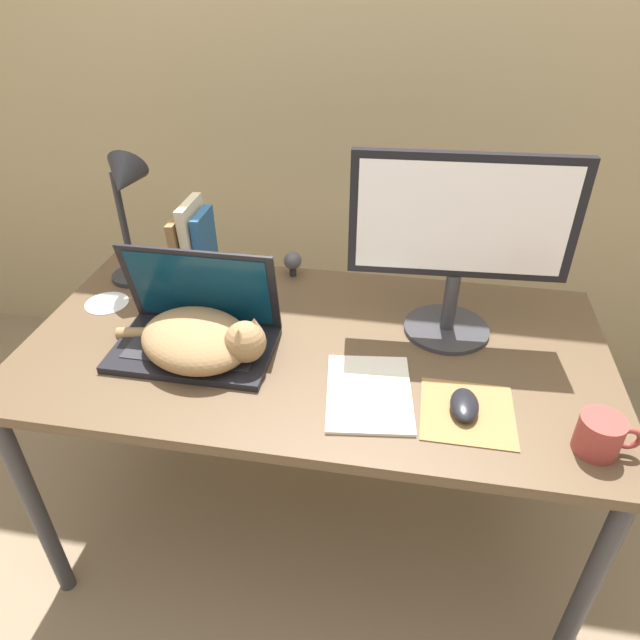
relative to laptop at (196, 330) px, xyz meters
name	(u,v)px	position (x,y,z in m)	size (l,w,h in m)	color
wall_back	(365,38)	(0.29, 1.03, 0.52)	(8.00, 0.05, 2.60)	tan
desk	(314,365)	(0.29, 0.06, -0.12)	(1.46, 0.76, 0.73)	brown
laptop	(196,330)	(0.00, 0.00, 0.00)	(0.39, 0.24, 0.25)	black
cat	(201,340)	(0.03, -0.04, 0.01)	(0.41, 0.33, 0.13)	#99754C
external_monitor	(460,237)	(0.62, 0.18, 0.22)	(0.53, 0.22, 0.47)	#333338
mousepad	(467,412)	(0.66, -0.13, -0.05)	(0.20, 0.20, 0.00)	olive
computer_mouse	(464,405)	(0.65, -0.13, -0.03)	(0.06, 0.11, 0.03)	black
book_row	(195,245)	(-0.12, 0.33, 0.06)	(0.09, 0.17, 0.24)	olive
desk_lamp	(125,200)	(-0.27, 0.26, 0.22)	(0.17, 0.17, 0.40)	#28282D
notepad	(369,393)	(0.44, -0.11, -0.04)	(0.22, 0.28, 0.01)	silver
webcam	(293,261)	(0.16, 0.39, 0.00)	(0.05, 0.05, 0.08)	#232328
mug	(601,435)	(0.91, -0.20, -0.01)	(0.13, 0.09, 0.08)	#993833
cd_disc	(107,303)	(-0.32, 0.15, -0.05)	(0.12, 0.12, 0.00)	silver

